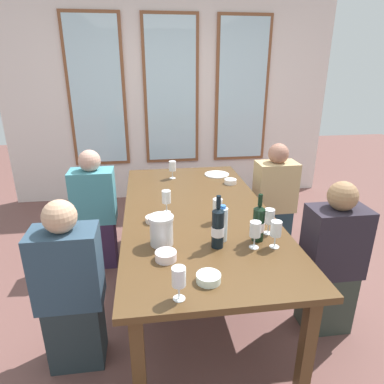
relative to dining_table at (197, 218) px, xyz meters
name	(u,v)px	position (x,y,z in m)	size (l,w,h in m)	color
ground_plane	(196,290)	(0.00, 0.00, -0.68)	(12.00, 12.00, 0.00)	brown
back_wall_with_windows	(171,92)	(0.00, 2.27, 0.77)	(4.30, 0.10, 2.90)	silver
dining_table	(197,218)	(0.00, 0.00, 0.00)	(1.10, 2.25, 0.74)	#4F351C
white_plate_0	(217,174)	(0.34, 0.84, 0.07)	(0.25, 0.25, 0.01)	white
metal_pitcher	(161,230)	(-0.29, -0.49, 0.16)	(0.16, 0.16, 0.19)	silver
wine_bottle_0	(218,227)	(0.04, -0.57, 0.20)	(0.08, 0.08, 0.34)	black
wine_bottle_1	(259,223)	(0.31, -0.52, 0.18)	(0.08, 0.08, 0.31)	black
tasting_bowl_0	(230,181)	(0.41, 0.56, 0.09)	(0.11, 0.11, 0.04)	white
tasting_bowl_1	(154,219)	(-0.33, -0.16, 0.09)	(0.12, 0.12, 0.04)	white
tasting_bowl_2	(209,278)	(-0.08, -0.91, 0.09)	(0.13, 0.13, 0.04)	white
tasting_bowl_3	(166,256)	(-0.28, -0.67, 0.09)	(0.12, 0.12, 0.05)	white
water_bottle	(223,224)	(0.09, -0.49, 0.18)	(0.06, 0.06, 0.24)	white
wine_glass_0	(172,166)	(-0.12, 0.79, 0.19)	(0.07, 0.07, 0.17)	white
wine_glass_1	(217,206)	(0.11, -0.22, 0.19)	(0.07, 0.07, 0.17)	white
wine_glass_2	(166,197)	(-0.23, -0.01, 0.19)	(0.07, 0.07, 0.17)	white
wine_glass_3	(276,229)	(0.39, -0.62, 0.19)	(0.07, 0.07, 0.17)	white
wine_glass_4	(269,217)	(0.41, -0.44, 0.18)	(0.07, 0.07, 0.17)	white
wine_glass_5	(255,230)	(0.26, -0.61, 0.19)	(0.07, 0.07, 0.17)	white
wine_glass_6	(179,277)	(-0.24, -1.03, 0.19)	(0.07, 0.07, 0.17)	white
seated_person_0	(71,291)	(-0.85, -0.60, -0.15)	(0.38, 0.24, 1.11)	#253035
seated_person_1	(331,263)	(0.85, -0.52, -0.15)	(0.38, 0.24, 1.11)	#313931
seated_person_2	(95,213)	(-0.85, 0.55, -0.15)	(0.38, 0.24, 1.11)	#362240
seated_person_3	(274,202)	(0.85, 0.56, -0.15)	(0.38, 0.24, 1.11)	#223642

